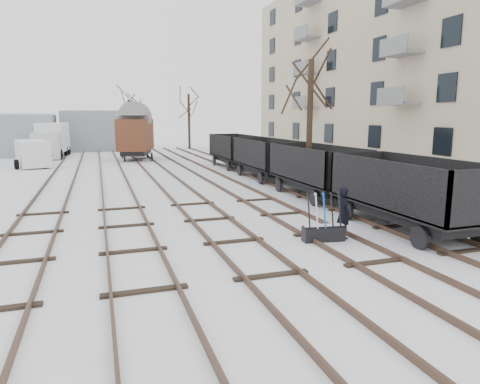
% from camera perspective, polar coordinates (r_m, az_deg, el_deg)
% --- Properties ---
extents(ground, '(120.00, 120.00, 0.00)m').
position_cam_1_polar(ground, '(13.21, -0.84, -6.72)').
color(ground, white).
rests_on(ground, ground).
extents(tracks, '(13.90, 52.00, 0.16)m').
position_cam_1_polar(tracks, '(26.29, -9.87, 1.71)').
color(tracks, black).
rests_on(tracks, ground).
extents(apartment_block, '(10.12, 45.00, 16.10)m').
position_cam_1_polar(apartment_block, '(35.52, 24.80, 15.99)').
color(apartment_block, beige).
rests_on(apartment_block, ground).
extents(shed_right, '(7.00, 6.00, 4.50)m').
position_cam_1_polar(shed_right, '(52.09, -18.77, 7.79)').
color(shed_right, gray).
rests_on(shed_right, ground).
extents(ground_frame, '(1.34, 0.58, 1.49)m').
position_cam_1_polar(ground_frame, '(13.54, 11.06, -5.25)').
color(ground_frame, black).
rests_on(ground_frame, ground).
extents(worker, '(0.40, 0.60, 1.64)m').
position_cam_1_polar(worker, '(13.87, 13.63, -2.70)').
color(worker, black).
rests_on(worker, ground).
extents(freight_wagon_a, '(2.39, 5.96, 2.44)m').
position_cam_1_polar(freight_wagon_a, '(15.48, 21.38, -1.39)').
color(freight_wagon_a, black).
rests_on(freight_wagon_a, ground).
extents(freight_wagon_b, '(2.39, 5.96, 2.44)m').
position_cam_1_polar(freight_wagon_b, '(20.72, 10.07, 1.89)').
color(freight_wagon_b, black).
rests_on(freight_wagon_b, ground).
extents(freight_wagon_c, '(2.39, 5.96, 2.44)m').
position_cam_1_polar(freight_wagon_c, '(26.48, 3.48, 3.77)').
color(freight_wagon_c, black).
rests_on(freight_wagon_c, ground).
extents(freight_wagon_d, '(2.39, 5.96, 2.44)m').
position_cam_1_polar(freight_wagon_d, '(32.48, -0.73, 4.94)').
color(freight_wagon_d, black).
rests_on(freight_wagon_d, ground).
extents(box_van_wagon, '(3.96, 5.73, 3.98)m').
position_cam_1_polar(box_van_wagon, '(39.50, -13.74, 7.58)').
color(box_van_wagon, black).
rests_on(box_van_wagon, ground).
extents(lorry, '(2.71, 7.21, 3.21)m').
position_cam_1_polar(lorry, '(44.24, -23.78, 6.39)').
color(lorry, black).
rests_on(lorry, ground).
extents(panel_van, '(3.06, 4.92, 2.02)m').
position_cam_1_polar(panel_van, '(36.50, -25.92, 4.69)').
color(panel_van, silver).
rests_on(panel_van, ground).
extents(tree_near, '(0.30, 0.30, 6.60)m').
position_cam_1_polar(tree_near, '(22.15, 9.25, 8.58)').
color(tree_near, black).
rests_on(tree_near, ground).
extents(tree_far_left, '(0.30, 0.30, 5.81)m').
position_cam_1_polar(tree_far_left, '(54.21, -14.50, 8.76)').
color(tree_far_left, black).
rests_on(tree_far_left, ground).
extents(tree_far_right, '(0.30, 0.30, 6.45)m').
position_cam_1_polar(tree_far_right, '(51.85, -6.81, 9.32)').
color(tree_far_right, black).
rests_on(tree_far_right, ground).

